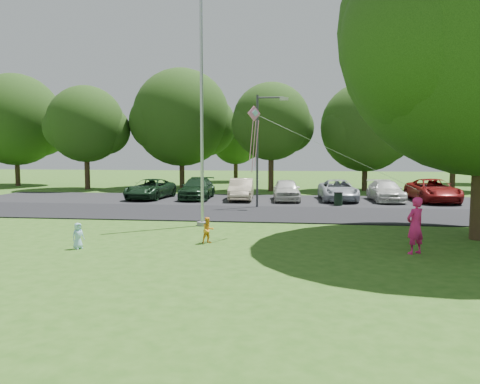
# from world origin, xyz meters

# --- Properties ---
(ground) EXTENTS (120.00, 120.00, 0.00)m
(ground) POSITION_xyz_m (0.00, 0.00, 0.00)
(ground) COLOR #2C5817
(ground) RESTS_ON ground
(park_road) EXTENTS (60.00, 6.00, 0.06)m
(park_road) POSITION_xyz_m (0.00, 9.00, 0.03)
(park_road) COLOR black
(park_road) RESTS_ON ground
(parking_strip) EXTENTS (42.00, 7.00, 0.06)m
(parking_strip) POSITION_xyz_m (0.00, 15.50, 0.03)
(parking_strip) COLOR black
(parking_strip) RESTS_ON ground
(flagpole) EXTENTS (0.50, 0.50, 10.00)m
(flagpole) POSITION_xyz_m (-3.50, 5.00, 4.17)
(flagpole) COLOR #B7BABF
(flagpole) RESTS_ON ground
(street_lamp) EXTENTS (1.81, 0.25, 6.44)m
(street_lamp) POSITION_xyz_m (-1.42, 11.61, 3.87)
(street_lamp) COLOR #3F3F44
(street_lamp) RESTS_ON ground
(trash_can) EXTENTS (0.53, 0.53, 0.84)m
(trash_can) POSITION_xyz_m (3.02, 12.92, 0.42)
(trash_can) COLOR black
(trash_can) RESTS_ON ground
(tree_row) EXTENTS (64.35, 11.94, 10.88)m
(tree_row) POSITION_xyz_m (1.59, 24.23, 5.71)
(tree_row) COLOR #332316
(tree_row) RESTS_ON ground
(horizon_trees) EXTENTS (77.46, 7.20, 7.02)m
(horizon_trees) POSITION_xyz_m (4.06, 33.88, 4.30)
(horizon_trees) COLOR #332316
(horizon_trees) RESTS_ON ground
(parked_cars) EXTENTS (21.08, 5.62, 1.44)m
(parked_cars) POSITION_xyz_m (0.49, 15.53, 0.75)
(parked_cars) COLOR black
(parked_cars) RESTS_ON ground
(woman) EXTENTS (0.80, 0.74, 1.84)m
(woman) POSITION_xyz_m (4.43, 0.31, 0.92)
(woman) COLOR #DC1D6D
(woman) RESTS_ON ground
(child_yellow) EXTENTS (0.58, 0.56, 0.94)m
(child_yellow) POSITION_xyz_m (-2.49, 1.17, 0.47)
(child_yellow) COLOR #FCA527
(child_yellow) RESTS_ON ground
(child_blue) EXTENTS (0.47, 0.52, 0.89)m
(child_blue) POSITION_xyz_m (-6.66, -0.33, 0.44)
(child_blue) COLOR #A3DAFB
(child_blue) RESTS_ON ground
(kite) EXTENTS (5.66, 2.59, 2.91)m
(kite) POSITION_xyz_m (-0.85, 2.58, 4.21)
(kite) COLOR pink
(kite) RESTS_ON ground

